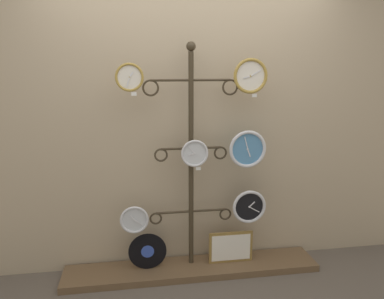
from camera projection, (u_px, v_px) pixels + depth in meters
ground_plane at (199, 295)px, 2.94m from camera, size 12.00×12.00×0.00m
shop_wall at (188, 110)px, 3.19m from camera, size 4.40×0.04×2.80m
low_shelf at (192, 269)px, 3.27m from camera, size 2.20×0.36×0.06m
display_stand at (191, 190)px, 3.18m from camera, size 0.78×0.37×1.95m
clock_top_left at (129, 77)px, 2.80m from camera, size 0.21×0.04×0.21m
clock_top_right at (250, 76)px, 2.96m from camera, size 0.28×0.04×0.28m
clock_middle_center at (195, 153)px, 3.03m from camera, size 0.22×0.04×0.22m
clock_middle_right at (248, 149)px, 3.10m from camera, size 0.32×0.04×0.32m
clock_bottom_left at (134, 220)px, 3.04m from camera, size 0.23×0.04×0.23m
clock_bottom_right at (249, 207)px, 3.20m from camera, size 0.29×0.04×0.29m
vinyl_record at (148, 251)px, 3.18m from camera, size 0.32×0.01×0.32m
picture_frame at (231, 247)px, 3.30m from camera, size 0.39×0.02×0.28m
price_tag_upper at (134, 94)px, 2.83m from camera, size 0.04×0.00×0.03m
price_tag_mid at (254, 95)px, 3.00m from camera, size 0.04×0.00×0.03m
price_tag_lower at (198, 169)px, 3.06m from camera, size 0.04×0.00×0.03m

